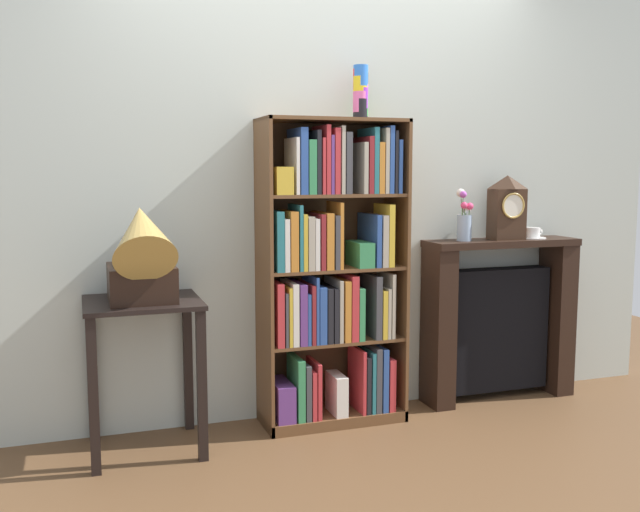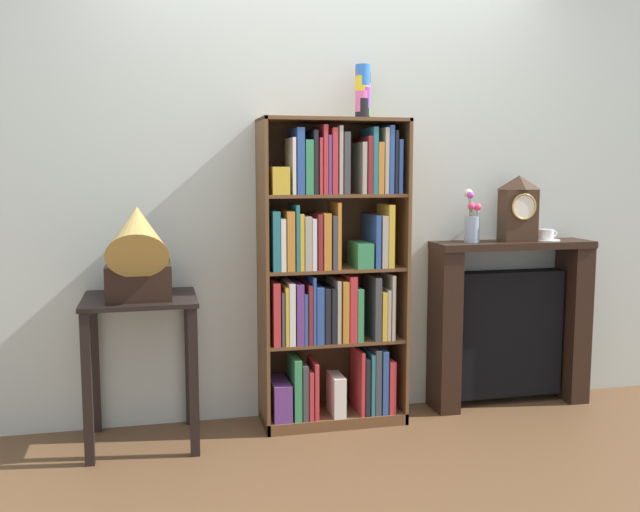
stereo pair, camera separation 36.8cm
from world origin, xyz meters
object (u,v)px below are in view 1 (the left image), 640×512
bookshelf (330,279)px  side_table_left (143,339)px  mantel_clock (507,207)px  teacup_with_saucer (532,234)px  fireplace_mantel (498,320)px  flower_vase (464,220)px  cup_stack (361,93)px  gramophone (142,253)px

bookshelf → side_table_left: bookshelf is taller
mantel_clock → teacup_with_saucer: mantel_clock is taller
fireplace_mantel → flower_vase: flower_vase is taller
bookshelf → flower_vase: bearing=3.0°
side_table_left → fireplace_mantel: (2.08, 0.14, -0.08)m
bookshelf → cup_stack: bearing=14.2°
teacup_with_saucer → cup_stack: bearing=-180.0°
bookshelf → mantel_clock: 1.17m
side_table_left → fireplace_mantel: size_ratio=0.78×
flower_vase → teacup_with_saucer: flower_vase is taller
cup_stack → mantel_clock: size_ratio=0.76×
cup_stack → fireplace_mantel: size_ratio=0.30×
side_table_left → teacup_with_saucer: teacup_with_saucer is taller
cup_stack → gramophone: (-1.18, -0.20, -0.79)m
bookshelf → cup_stack: cup_stack is taller
mantel_clock → flower_vase: size_ratio=1.25×
bookshelf → side_table_left: (-0.99, -0.08, -0.23)m
mantel_clock → side_table_left: bearing=-176.7°
cup_stack → mantel_clock: cup_stack is taller
cup_stack → flower_vase: cup_stack is taller
side_table_left → mantel_clock: size_ratio=1.99×
gramophone → flower_vase: (1.82, 0.20, 0.10)m
flower_vase → teacup_with_saucer: bearing=0.5°
gramophone → fireplace_mantel: (2.08, 0.22, -0.51)m
fireplace_mantel → mantel_clock: (0.03, -0.02, 0.67)m
side_table_left → gramophone: bearing=-90.0°
mantel_clock → teacup_with_saucer: 0.24m
side_table_left → gramophone: gramophone is taller
bookshelf → gramophone: (-0.99, -0.15, 0.20)m
bookshelf → flower_vase: size_ratio=5.44×
bookshelf → teacup_with_saucer: size_ratio=10.21×
gramophone → flower_vase: size_ratio=1.85×
side_table_left → flower_vase: 1.90m
flower_vase → fireplace_mantel: bearing=5.2°
gramophone → fireplace_mantel: gramophone is taller
bookshelf → flower_vase: 0.88m
bookshelf → cup_stack: (0.19, 0.05, 0.99)m
mantel_clock → teacup_with_saucer: size_ratio=2.34×
flower_vase → cup_stack: bearing=179.7°
gramophone → mantel_clock: (2.11, 0.20, 0.17)m
cup_stack → flower_vase: (0.65, -0.00, -0.70)m
teacup_with_saucer → fireplace_mantel: bearing=174.8°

